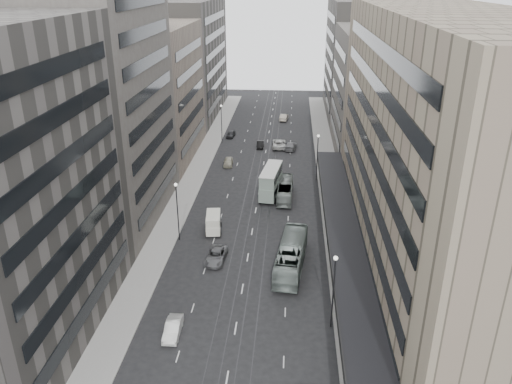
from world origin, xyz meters
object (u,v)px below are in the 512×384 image
(bus_far, at_px, (285,190))
(sedan_1, at_px, (173,328))
(panel_van, at_px, (213,222))
(sedan_2, at_px, (216,256))
(double_decker, at_px, (271,181))
(bus_near, at_px, (291,255))

(bus_far, distance_m, sedan_1, 35.94)
(bus_far, xyz_separation_m, panel_van, (-9.76, -12.40, 0.14))
(sedan_1, xyz_separation_m, sedan_2, (2.22, 14.25, 0.01))
(panel_van, relative_size, sedan_1, 1.06)
(double_decker, bearing_deg, bus_far, -10.74)
(bus_near, relative_size, bus_far, 1.28)
(bus_far, bearing_deg, panel_van, 53.13)
(bus_far, height_order, sedan_2, bus_far)
(bus_far, bearing_deg, double_decker, -17.01)
(bus_far, xyz_separation_m, sedan_2, (-8.28, -20.12, -0.65))
(bus_far, distance_m, sedan_2, 21.76)
(double_decker, height_order, sedan_2, double_decker)
(panel_van, height_order, sedan_1, panel_van)
(bus_far, distance_m, double_decker, 2.72)
(double_decker, xyz_separation_m, sedan_2, (-5.96, -20.89, -1.84))
(sedan_2, bearing_deg, bus_far, 71.37)
(panel_van, distance_m, sedan_2, 7.89)
(bus_far, xyz_separation_m, sedan_1, (-10.51, -34.36, -0.66))
(bus_near, distance_m, panel_van, 13.90)
(bus_far, relative_size, double_decker, 1.09)
(bus_near, distance_m, double_decker, 22.08)
(bus_near, xyz_separation_m, panel_van, (-10.90, 8.62, -0.24))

